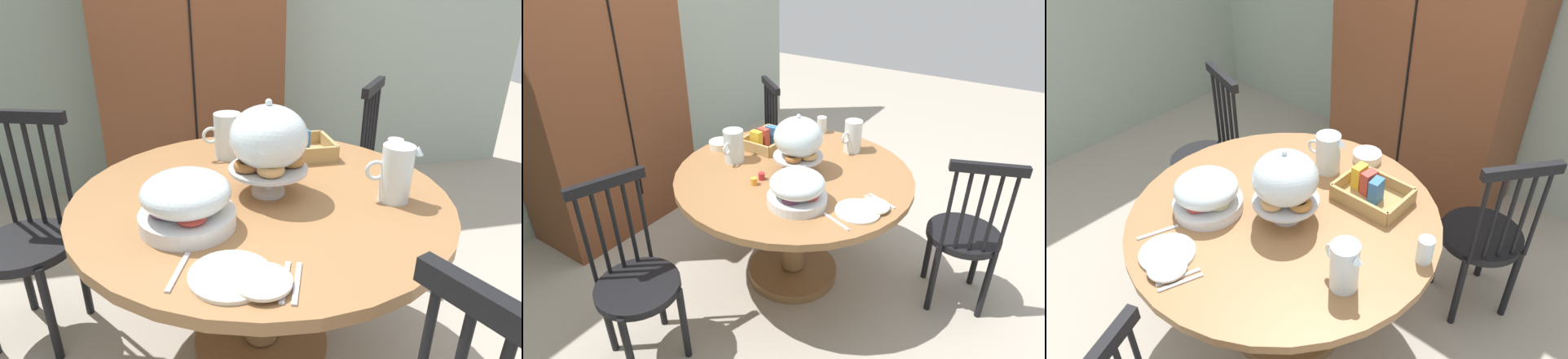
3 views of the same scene
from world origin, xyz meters
TOP-DOWN VIEW (x-y plane):
  - ground_plane at (0.00, 0.00)m, footprint 10.00×10.00m
  - wall_back at (0.00, 1.83)m, footprint 4.80×0.06m
  - wooden_armoire at (-0.25, 1.50)m, footprint 1.18×0.60m
  - dining_table at (-0.09, 0.03)m, footprint 1.34×1.34m
  - windsor_chair_near_window at (0.53, 0.78)m, footprint 0.47×0.47m
  - windsor_chair_by_cabinet at (-1.01, 0.34)m, footprint 0.42×0.42m
  - windsor_chair_facing_door at (0.24, -0.88)m, footprint 0.43×0.43m
  - pastry_stand_with_dome at (-0.07, 0.02)m, footprint 0.28×0.28m
  - fruit_platter_covered at (-0.36, -0.16)m, footprint 0.30×0.30m
  - orange_juice_pitcher at (-0.16, 0.40)m, footprint 0.20×0.12m
  - milk_pitcher at (0.34, -0.12)m, footprint 0.19×0.11m
  - cereal_basket at (0.12, 0.36)m, footprint 0.32×0.24m
  - china_plate_large at (-0.27, -0.45)m, footprint 0.22×0.22m
  - china_plate_small at (-0.20, -0.50)m, footprint 0.15×0.15m
  - cereal_bowl at (-0.07, 0.60)m, footprint 0.14×0.14m
  - drinking_glass at (0.50, 0.18)m, footprint 0.06×0.06m
  - jam_jar_strawberry at (-0.26, 0.13)m, footprint 0.04×0.04m
  - jam_jar_apricot at (-0.33, 0.13)m, footprint 0.04×0.04m
  - table_knife at (-0.14, -0.50)m, footprint 0.07×0.16m
  - dinner_fork at (-0.11, -0.51)m, footprint 0.07×0.16m
  - soup_spoon at (-0.40, -0.40)m, footprint 0.07×0.16m

SIDE VIEW (x-z plane):
  - ground_plane at x=0.00m, z-range 0.00..0.00m
  - windsor_chair_near_window at x=0.53m, z-range -0.03..0.94m
  - windsor_chair_by_cabinet at x=-1.01m, z-range -0.03..0.94m
  - windsor_chair_facing_door at x=0.24m, z-range -0.03..0.94m
  - dining_table at x=-0.09m, z-range 0.18..0.92m
  - table_knife at x=-0.14m, z-range 0.74..0.75m
  - dinner_fork at x=-0.11m, z-range 0.74..0.75m
  - soup_spoon at x=-0.40m, z-range 0.74..0.75m
  - china_plate_large at x=-0.27m, z-range 0.74..0.75m
  - china_plate_small at x=-0.20m, z-range 0.75..0.76m
  - jam_jar_strawberry at x=-0.26m, z-range 0.74..0.78m
  - jam_jar_apricot at x=-0.33m, z-range 0.74..0.78m
  - cereal_bowl at x=-0.07m, z-range 0.74..0.78m
  - cereal_basket at x=0.12m, z-range 0.72..0.84m
  - drinking_glass at x=0.50m, z-range 0.74..0.85m
  - fruit_platter_covered at x=-0.36m, z-range 0.74..0.92m
  - orange_juice_pitcher at x=-0.16m, z-range 0.73..0.92m
  - milk_pitcher at x=0.34m, z-range 0.73..0.93m
  - pastry_stand_with_dome at x=-0.07m, z-range 0.77..1.11m
  - wooden_armoire at x=-0.25m, z-range 0.00..1.96m
  - wall_back at x=0.00m, z-range 0.00..2.60m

